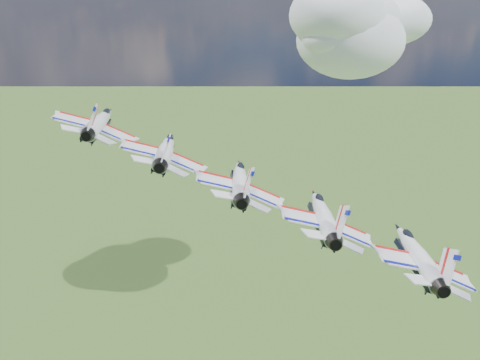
{
  "coord_description": "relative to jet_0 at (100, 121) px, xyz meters",
  "views": [
    {
      "loc": [
        -27.94,
        -65.6,
        176.43
      ],
      "look_at": [
        -16.95,
        -0.29,
        152.38
      ],
      "focal_mm": 40.0,
      "sensor_mm": 36.0,
      "label": 1
    }
  ],
  "objects": [
    {
      "name": "jet_1",
      "position": [
        9.3,
        -6.92,
        -2.67
      ],
      "size": [
        14.95,
        18.79,
        8.77
      ],
      "primitive_type": null,
      "rotation": [
        0.0,
        0.35,
        -0.14
      ],
      "color": "white"
    },
    {
      "name": "cloud_far",
      "position": [
        104.89,
        168.75,
        0.85
      ],
      "size": [
        70.21,
        55.16,
        27.58
      ],
      "primitive_type": "ellipsoid",
      "color": "white"
    },
    {
      "name": "jet_0",
      "position": [
        0.0,
        0.0,
        0.0
      ],
      "size": [
        14.95,
        18.79,
        8.77
      ],
      "primitive_type": null,
      "rotation": [
        0.0,
        0.35,
        -0.14
      ],
      "color": "white"
    },
    {
      "name": "jet_3",
      "position": [
        27.89,
        -20.75,
        -8.0
      ],
      "size": [
        14.95,
        18.79,
        8.77
      ],
      "primitive_type": null,
      "rotation": [
        0.0,
        0.35,
        -0.14
      ],
      "color": "white"
    },
    {
      "name": "jet_4",
      "position": [
        37.19,
        -27.67,
        -10.67
      ],
      "size": [
        14.95,
        18.79,
        8.77
      ],
      "primitive_type": null,
      "rotation": [
        0.0,
        0.35,
        -0.14
      ],
      "color": "white"
    },
    {
      "name": "jet_2",
      "position": [
        18.59,
        -13.83,
        -5.34
      ],
      "size": [
        14.95,
        18.79,
        8.77
      ],
      "primitive_type": null,
      "rotation": [
        0.0,
        0.35,
        -0.14
      ],
      "color": "white"
    }
  ]
}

